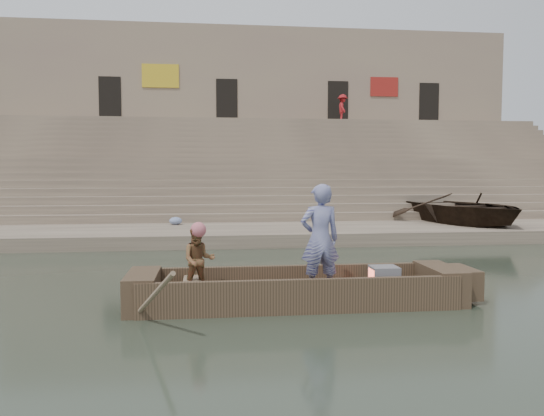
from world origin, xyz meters
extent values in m
plane|color=#252D22|center=(0.00, 0.00, 0.00)|extent=(120.00, 120.00, 0.00)
cube|color=gray|center=(0.00, 8.00, 0.20)|extent=(32.00, 4.00, 0.40)
cube|color=gray|center=(0.00, 15.50, 1.40)|extent=(32.00, 3.00, 2.80)
cube|color=gray|center=(0.00, 22.50, 2.60)|extent=(32.00, 3.00, 5.20)
cube|color=gray|center=(0.00, 10.25, 0.35)|extent=(32.00, 0.50, 0.70)
cube|color=gray|center=(0.00, 10.75, 0.50)|extent=(32.00, 0.50, 1.00)
cube|color=gray|center=(0.00, 11.25, 0.65)|extent=(32.00, 0.50, 1.30)
cube|color=gray|center=(0.00, 11.75, 0.80)|extent=(32.00, 0.50, 1.60)
cube|color=gray|center=(0.00, 12.25, 0.95)|extent=(32.00, 0.50, 1.90)
cube|color=gray|center=(0.00, 12.75, 1.10)|extent=(32.00, 0.50, 2.20)
cube|color=gray|center=(0.00, 13.25, 1.25)|extent=(32.00, 0.50, 2.50)
cube|color=gray|center=(0.00, 13.75, 1.40)|extent=(32.00, 0.50, 2.80)
cube|color=gray|center=(0.00, 17.25, 1.55)|extent=(32.00, 0.50, 3.10)
cube|color=gray|center=(0.00, 17.75, 1.70)|extent=(32.00, 0.50, 3.40)
cube|color=gray|center=(0.00, 18.25, 1.85)|extent=(32.00, 0.50, 3.70)
cube|color=gray|center=(0.00, 18.75, 2.00)|extent=(32.00, 0.50, 4.00)
cube|color=gray|center=(0.00, 19.25, 2.15)|extent=(32.00, 0.50, 4.30)
cube|color=gray|center=(0.00, 19.75, 2.30)|extent=(32.00, 0.50, 4.60)
cube|color=gray|center=(0.00, 20.25, 2.45)|extent=(32.00, 0.50, 4.90)
cube|color=gray|center=(0.00, 20.75, 2.60)|extent=(32.00, 0.50, 5.20)
cube|color=gray|center=(0.00, 26.50, 5.60)|extent=(32.00, 5.00, 11.20)
cube|color=black|center=(-9.00, 24.05, 6.60)|extent=(1.30, 0.18, 2.60)
cube|color=black|center=(-2.00, 24.05, 6.60)|extent=(1.30, 0.18, 2.60)
cube|color=black|center=(5.00, 24.05, 6.60)|extent=(1.30, 0.18, 2.60)
cube|color=black|center=(11.00, 24.05, 6.60)|extent=(1.30, 0.18, 2.60)
cube|color=gold|center=(-6.00, 23.98, 8.00)|extent=(2.20, 0.10, 1.40)
cube|color=maroon|center=(8.00, 23.98, 7.60)|extent=(1.80, 0.10, 1.20)
cube|color=brown|center=(-1.69, -0.52, 0.11)|extent=(5.00, 1.30, 0.22)
cube|color=brown|center=(-1.69, -1.14, 0.28)|extent=(5.20, 0.12, 0.56)
cube|color=brown|center=(-1.69, 0.10, 0.28)|extent=(5.20, 0.12, 0.56)
cube|color=brown|center=(-4.24, -0.52, 0.30)|extent=(0.50, 1.30, 0.60)
cube|color=brown|center=(0.86, -0.52, 0.30)|extent=(0.50, 1.30, 0.60)
cube|color=brown|center=(1.26, -0.52, 0.32)|extent=(0.35, 0.90, 0.50)
cube|color=#937A5B|center=(-3.44, -0.52, 0.40)|extent=(0.30, 1.20, 0.08)
cylinder|color=#937A5B|center=(-4.09, -1.42, 0.30)|extent=(1.03, 2.10, 1.36)
sphere|color=#CF6671|center=(-3.33, -0.48, 1.29)|extent=(0.26, 0.26, 0.26)
imported|color=navy|center=(-1.33, -0.68, 1.14)|extent=(0.71, 0.50, 1.83)
imported|color=#206128|center=(-3.33, -0.48, 0.79)|extent=(0.59, 0.47, 1.13)
cube|color=slate|center=(-0.16, -0.52, 0.42)|extent=(0.46, 0.42, 0.40)
cube|color=#E5593F|center=(-0.37, -0.52, 0.42)|extent=(0.04, 0.34, 0.32)
imported|color=#2D2116|center=(5.87, 8.62, 0.95)|extent=(4.78, 5.94, 1.09)
imported|color=maroon|center=(4.97, 22.65, 6.04)|extent=(0.74, 1.15, 1.69)
ellipsoid|color=#3F5999|center=(6.90, 8.28, 0.53)|extent=(0.44, 0.44, 0.26)
ellipsoid|color=#3F5999|center=(-4.30, 9.35, 0.53)|extent=(0.44, 0.44, 0.26)
camera|label=1|loc=(-3.16, -9.32, 2.27)|focal=35.24mm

